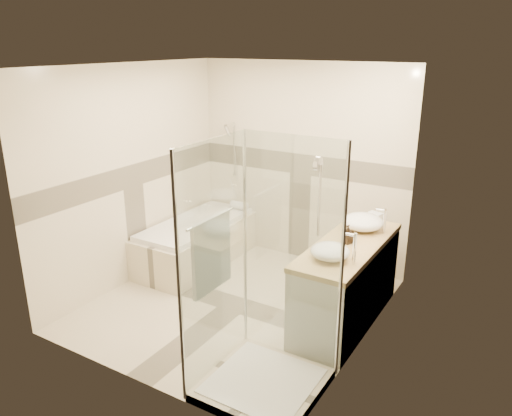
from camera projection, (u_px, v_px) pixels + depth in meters
The scene contains 12 objects.
room at pixel (240, 194), 5.00m from camera, with size 2.82×3.02×2.52m.
bathtub at pixel (197, 240), 6.35m from camera, with size 0.75×1.70×0.56m.
vanity at pixel (346, 283), 4.97m from camera, with size 0.58×1.62×0.85m.
shower_enclosure at pixel (256, 327), 4.06m from camera, with size 0.96×0.93×2.04m.
vessel_sink_near at pixel (363, 222), 5.17m from camera, with size 0.42×0.42×0.17m, color white.
vessel_sink_far at pixel (330, 251), 4.48m from camera, with size 0.36×0.36×0.14m, color white.
faucet_near at pixel (384, 219), 5.04m from camera, with size 0.11×0.03×0.26m.
faucet_far at pixel (354, 246), 4.34m from camera, with size 0.12×0.03×0.29m.
amenity_bottle_a at pixel (348, 234), 4.82m from camera, with size 0.08×0.08×0.18m, color black.
amenity_bottle_b at pixel (348, 235), 4.84m from camera, with size 0.12×0.12×0.15m, color black.
folded_towels at pixel (372, 218), 5.42m from camera, with size 0.15×0.25×0.08m, color silver.
rolled_towel at pixel (239, 206), 6.69m from camera, with size 0.11×0.11×0.24m, color silver.
Camera 1 is at (2.66, -4.00, 2.72)m, focal length 35.00 mm.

